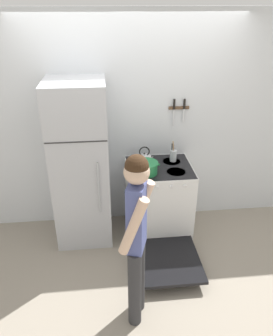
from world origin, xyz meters
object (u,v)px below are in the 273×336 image
at_px(stove_range, 159,202).
at_px(person, 137,234).
at_px(dutch_oven_pot, 146,168).
at_px(tea_kettle, 144,158).
at_px(utensil_jar, 173,155).
at_px(refrigerator, 81,166).

relative_size(stove_range, person, 0.84).
bearing_deg(dutch_oven_pot, person, -101.45).
bearing_deg(tea_kettle, dutch_oven_pot, -92.94).
bearing_deg(dutch_oven_pot, utensil_jar, 37.20).
xyz_separation_m(refrigerator, utensil_jar, (1.08, 0.12, 0.02)).
xyz_separation_m(tea_kettle, utensil_jar, (0.34, 0.01, 0.02)).
xyz_separation_m(stove_range, dutch_oven_pot, (-0.17, -0.09, 0.52)).
distance_m(stove_range, utensil_jar, 0.58).
relative_size(dutch_oven_pot, person, 0.18).
xyz_separation_m(refrigerator, tea_kettle, (0.74, 0.11, 0.01)).
height_order(tea_kettle, person, person).
distance_m(stove_range, person, 1.34).
relative_size(refrigerator, person, 1.16).
distance_m(refrigerator, stove_range, 1.03).
distance_m(dutch_oven_pot, person, 1.11).
relative_size(stove_range, utensil_jar, 5.30).
relative_size(utensil_jar, person, 0.16).
relative_size(refrigerator, utensil_jar, 7.32).
distance_m(stove_range, dutch_oven_pot, 0.55).
height_order(dutch_oven_pot, tea_kettle, tea_kettle).
distance_m(utensil_jar, person, 1.48).
bearing_deg(stove_range, refrigerator, 176.19).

